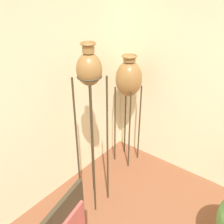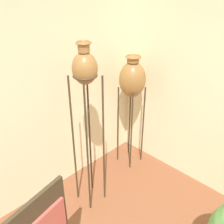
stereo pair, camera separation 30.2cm
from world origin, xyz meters
name	(u,v)px [view 2 (the right image)]	position (x,y,z in m)	size (l,w,h in m)	color
vase_stand_tall	(85,77)	(0.90, 1.57, 1.54)	(0.25, 0.25, 1.87)	#382D1E
vase_stand_medium	(132,81)	(1.76, 1.72, 1.22)	(0.33, 0.33, 1.53)	#382D1E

